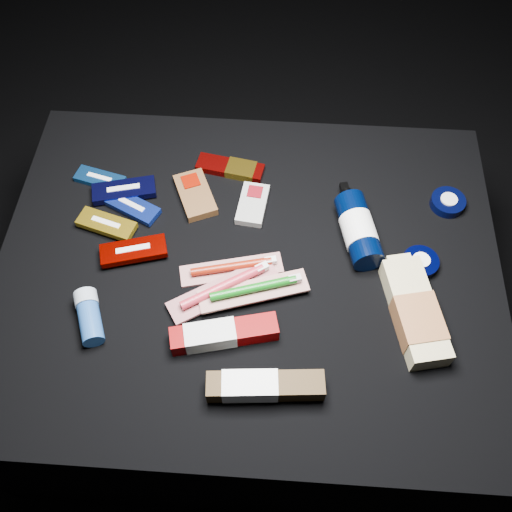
# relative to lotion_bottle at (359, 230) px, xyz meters

# --- Properties ---
(ground) EXTENTS (3.00, 3.00, 0.00)m
(ground) POSITION_rel_lotion_bottle_xyz_m (-0.21, -0.08, -0.43)
(ground) COLOR black
(ground) RESTS_ON ground
(cloth_table) EXTENTS (0.98, 0.78, 0.40)m
(cloth_table) POSITION_rel_lotion_bottle_xyz_m (-0.21, -0.08, -0.23)
(cloth_table) COLOR black
(cloth_table) RESTS_ON ground
(luna_bar_0) EXTENTS (0.11, 0.07, 0.01)m
(luna_bar_0) POSITION_rel_lotion_bottle_xyz_m (-0.54, 0.11, -0.02)
(luna_bar_0) COLOR #164D93
(luna_bar_0) RESTS_ON cloth_table
(luna_bar_1) EXTENTS (0.12, 0.09, 0.02)m
(luna_bar_1) POSITION_rel_lotion_bottle_xyz_m (-0.46, 0.04, -0.02)
(luna_bar_1) COLOR #1732AE
(luna_bar_1) RESTS_ON cloth_table
(luna_bar_2) EXTENTS (0.14, 0.08, 0.02)m
(luna_bar_2) POSITION_rel_lotion_bottle_xyz_m (-0.48, 0.08, -0.02)
(luna_bar_2) COLOR black
(luna_bar_2) RESTS_ON cloth_table
(luna_bar_3) EXTENTS (0.13, 0.08, 0.02)m
(luna_bar_3) POSITION_rel_lotion_bottle_xyz_m (-0.50, -0.01, -0.02)
(luna_bar_3) COLOR gold
(luna_bar_3) RESTS_ON cloth_table
(luna_bar_4) EXTENTS (0.13, 0.08, 0.02)m
(luna_bar_4) POSITION_rel_lotion_bottle_xyz_m (-0.43, -0.07, -0.01)
(luna_bar_4) COLOR #7A0500
(luna_bar_4) RESTS_ON cloth_table
(clif_bar_0) EXTENTS (0.10, 0.13, 0.02)m
(clif_bar_0) POSITION_rel_lotion_bottle_xyz_m (-0.33, 0.09, -0.02)
(clif_bar_0) COLOR brown
(clif_bar_0) RESTS_ON cloth_table
(clif_bar_1) EXTENTS (0.07, 0.11, 0.02)m
(clif_bar_1) POSITION_rel_lotion_bottle_xyz_m (-0.21, 0.07, -0.02)
(clif_bar_1) COLOR #A2A29B
(clif_bar_1) RESTS_ON cloth_table
(power_bar) EXTENTS (0.15, 0.07, 0.02)m
(power_bar) POSITION_rel_lotion_bottle_xyz_m (-0.26, 0.16, -0.02)
(power_bar) COLOR #6A0605
(power_bar) RESTS_ON cloth_table
(lotion_bottle) EXTENTS (0.10, 0.20, 0.06)m
(lotion_bottle) POSITION_rel_lotion_bottle_xyz_m (0.00, 0.00, 0.00)
(lotion_bottle) COLOR black
(lotion_bottle) RESTS_ON cloth_table
(cream_tin_upper) EXTENTS (0.07, 0.07, 0.02)m
(cream_tin_upper) POSITION_rel_lotion_bottle_xyz_m (0.19, 0.10, -0.02)
(cream_tin_upper) COLOR black
(cream_tin_upper) RESTS_ON cloth_table
(cream_tin_lower) EXTENTS (0.07, 0.07, 0.02)m
(cream_tin_lower) POSITION_rel_lotion_bottle_xyz_m (0.12, -0.05, -0.02)
(cream_tin_lower) COLOR black
(cream_tin_lower) RESTS_ON cloth_table
(bodywash_bottle) EXTENTS (0.11, 0.22, 0.05)m
(bodywash_bottle) POSITION_rel_lotion_bottle_xyz_m (0.10, -0.17, -0.01)
(bodywash_bottle) COLOR beige
(bodywash_bottle) RESTS_ON cloth_table
(deodorant_stick) EXTENTS (0.08, 0.11, 0.04)m
(deodorant_stick) POSITION_rel_lotion_bottle_xyz_m (-0.49, -0.21, -0.01)
(deodorant_stick) COLOR #204B8E
(deodorant_stick) RESTS_ON cloth_table
(toothbrush_pack_0) EXTENTS (0.20, 0.09, 0.02)m
(toothbrush_pack_0) POSITION_rel_lotion_bottle_xyz_m (-0.24, -0.09, -0.02)
(toothbrush_pack_0) COLOR silver
(toothbrush_pack_0) RESTS_ON cloth_table
(toothbrush_pack_1) EXTENTS (0.21, 0.16, 0.02)m
(toothbrush_pack_1) POSITION_rel_lotion_bottle_xyz_m (-0.25, -0.14, -0.02)
(toothbrush_pack_1) COLOR #A6A09C
(toothbrush_pack_1) RESTS_ON cloth_table
(toothbrush_pack_2) EXTENTS (0.21, 0.11, 0.02)m
(toothbrush_pack_2) POSITION_rel_lotion_bottle_xyz_m (-0.19, -0.14, -0.01)
(toothbrush_pack_2) COLOR silver
(toothbrush_pack_2) RESTS_ON cloth_table
(toothpaste_carton_red) EXTENTS (0.20, 0.08, 0.04)m
(toothpaste_carton_red) POSITION_rel_lotion_bottle_xyz_m (-0.25, -0.23, -0.01)
(toothpaste_carton_red) COLOR #740000
(toothpaste_carton_red) RESTS_ON cloth_table
(toothpaste_carton_green) EXTENTS (0.20, 0.06, 0.04)m
(toothpaste_carton_green) POSITION_rel_lotion_bottle_xyz_m (-0.17, -0.32, -0.01)
(toothpaste_carton_green) COLOR #33210B
(toothpaste_carton_green) RESTS_ON cloth_table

